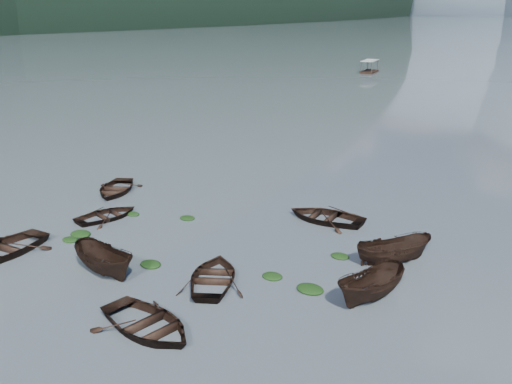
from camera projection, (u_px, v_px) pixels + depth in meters
The scene contains 20 objects.
ground_plane at pixel (83, 308), 23.91m from camera, with size 2400.00×2400.00×0.00m, color #49535B.
haze_mtn_a at pixel (477, 13), 853.62m from camera, with size 520.00×520.00×280.00m, color #475666.
rowboat_0 at pixel (3, 254), 29.08m from camera, with size 3.50×4.90×1.01m, color black.
rowboat_1 at pixel (107, 218), 33.99m from camera, with size 2.73×3.82×0.79m, color black.
rowboat_2 at pixel (106, 273), 27.06m from camera, with size 1.56×4.16×1.60m, color black.
rowboat_3 at pixel (214, 282), 26.20m from camera, with size 3.10×4.34×0.90m, color black.
rowboat_4 at pixel (148, 330), 22.28m from camera, with size 3.32×4.64×0.96m, color black.
rowboat_5 at pixel (371, 299), 24.65m from camera, with size 1.53×4.07×1.57m, color black.
rowboat_6 at pixel (116, 192), 38.71m from camera, with size 3.12×4.36×0.90m, color black.
rowboat_7 at pixel (326, 221), 33.62m from camera, with size 3.28×4.59×0.95m, color black.
rowboat_8 at pixel (393, 262), 28.20m from camera, with size 1.50×3.98×1.54m, color black.
weed_clump_0 at pixel (81, 235), 31.49m from camera, with size 1.23×1.01×0.27m, color black.
weed_clump_1 at pixel (70, 240), 30.79m from camera, with size 0.94×0.75×0.21m, color black.
weed_clump_2 at pixel (151, 265), 27.83m from camera, with size 1.13×0.91×0.25m, color black.
weed_clump_3 at pixel (272, 277), 26.62m from camera, with size 1.01×0.85×0.22m, color black.
weed_clump_4 at pixel (310, 291), 25.39m from camera, with size 1.29×1.02×0.27m, color black.
weed_clump_5 at pixel (133, 215), 34.56m from camera, with size 0.89×0.72×0.19m, color black.
weed_clump_6 at pixel (187, 219), 33.91m from camera, with size 0.96×0.80×0.20m, color black.
weed_clump_7 at pixel (340, 257), 28.76m from camera, with size 0.98×0.79×0.21m, color black.
pontoon_left at pixel (369, 73), 107.14m from camera, with size 2.38×5.70×2.19m, color black, non-canonical shape.
Camera 1 is at (18.63, -12.45, 12.11)m, focal length 40.00 mm.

